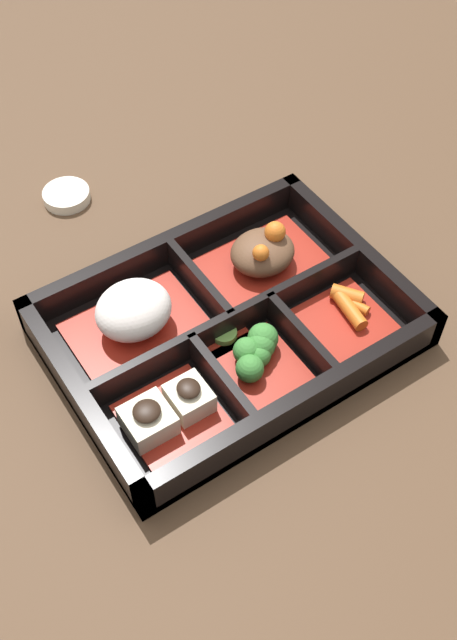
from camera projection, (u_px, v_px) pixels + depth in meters
name	position (u px, v px, depth m)	size (l,w,h in m)	color
ground_plane	(228.00, 336.00, 0.72)	(3.00, 3.00, 0.00)	#4C3523
bento_base	(228.00, 333.00, 0.72)	(0.33, 0.24, 0.01)	black
bento_rim	(230.00, 324.00, 0.70)	(0.33, 0.24, 0.04)	black
bowl_rice	(134.00, 314.00, 0.70)	(0.13, 0.09, 0.05)	maroon
bowl_stew	(263.00, 255.00, 0.75)	(0.13, 0.09, 0.05)	maroon
bowl_tofu	(168.00, 412.00, 0.64)	(0.08, 0.08, 0.04)	maroon
bowl_greens	(258.00, 354.00, 0.68)	(0.07, 0.08, 0.03)	maroon
bowl_carrots	(345.00, 315.00, 0.72)	(0.08, 0.08, 0.02)	maroon
bowl_pickles	(224.00, 335.00, 0.70)	(0.04, 0.04, 0.01)	maroon
sauce_dish	(66.00, 195.00, 0.84)	(0.05, 0.05, 0.01)	beige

